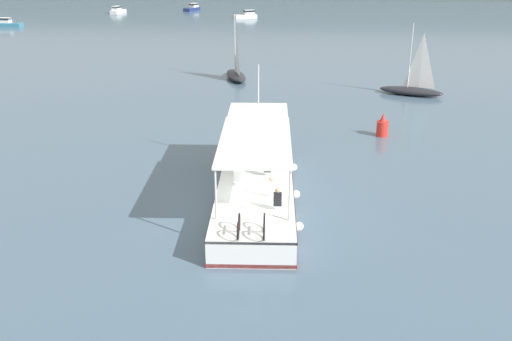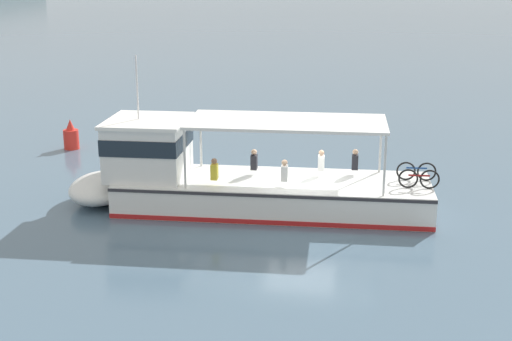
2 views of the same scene
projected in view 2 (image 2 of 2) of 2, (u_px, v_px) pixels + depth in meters
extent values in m
plane|color=slate|center=(301.00, 212.00, 24.50)|extent=(400.00, 400.00, 0.00)
cube|color=white|center=(273.00, 194.00, 24.62)|extent=(3.83, 10.97, 1.10)
ellipsoid|color=white|center=(101.00, 188.00, 25.33)|extent=(3.07, 2.37, 1.01)
cube|color=red|center=(273.00, 207.00, 24.74)|extent=(3.87, 10.97, 0.16)
cube|color=#2D2D33|center=(273.00, 182.00, 24.49)|extent=(3.89, 10.97, 0.10)
cube|color=white|center=(148.00, 149.00, 24.70)|extent=(2.87, 2.76, 1.90)
cube|color=#19232D|center=(148.00, 140.00, 24.61)|extent=(2.94, 2.80, 0.56)
cube|color=white|center=(147.00, 121.00, 24.42)|extent=(3.04, 2.93, 0.12)
cube|color=white|center=(287.00, 122.00, 23.84)|extent=(3.33, 6.86, 0.10)
cylinder|color=silver|center=(185.00, 159.00, 23.21)|extent=(0.08, 0.08, 2.00)
cylinder|color=silver|center=(201.00, 140.00, 25.80)|extent=(0.08, 0.08, 2.00)
cylinder|color=silver|center=(385.00, 166.00, 22.46)|extent=(0.08, 0.08, 2.00)
cylinder|color=silver|center=(381.00, 145.00, 25.05)|extent=(0.08, 0.08, 2.00)
cylinder|color=silver|center=(137.00, 87.00, 24.13)|extent=(0.06, 0.06, 2.20)
sphere|color=white|center=(188.00, 178.00, 26.72)|extent=(0.36, 0.36, 0.36)
sphere|color=white|center=(275.00, 181.00, 26.34)|extent=(0.36, 0.36, 0.36)
sphere|color=white|center=(359.00, 184.00, 25.99)|extent=(0.36, 0.36, 0.36)
torus|color=black|center=(408.00, 179.00, 23.42)|extent=(0.10, 0.66, 0.66)
torus|color=black|center=(430.00, 179.00, 23.34)|extent=(0.10, 0.66, 0.66)
cylinder|color=maroon|center=(419.00, 176.00, 23.35)|extent=(0.10, 0.70, 0.06)
torus|color=black|center=(406.00, 171.00, 24.28)|extent=(0.10, 0.66, 0.66)
torus|color=black|center=(427.00, 172.00, 24.20)|extent=(0.10, 0.66, 0.66)
cylinder|color=#1E478C|center=(417.00, 168.00, 24.20)|extent=(0.10, 0.70, 0.06)
cube|color=black|center=(355.00, 162.00, 24.90)|extent=(0.33, 0.24, 0.52)
sphere|color=tan|center=(355.00, 152.00, 24.80)|extent=(0.20, 0.20, 0.20)
cube|color=white|center=(321.00, 163.00, 24.80)|extent=(0.33, 0.24, 0.52)
sphere|color=tan|center=(321.00, 153.00, 24.69)|extent=(0.20, 0.20, 0.20)
cube|color=white|center=(284.00, 173.00, 23.57)|extent=(0.33, 0.24, 0.52)
sphere|color=tan|center=(285.00, 163.00, 23.47)|extent=(0.20, 0.20, 0.20)
cube|color=black|center=(254.00, 162.00, 24.89)|extent=(0.33, 0.24, 0.52)
sphere|color=tan|center=(254.00, 152.00, 24.79)|extent=(0.20, 0.20, 0.20)
cube|color=yellow|center=(214.00, 172.00, 23.74)|extent=(0.33, 0.24, 0.52)
sphere|color=#9E7051|center=(214.00, 161.00, 23.63)|extent=(0.20, 0.20, 0.20)
cylinder|color=red|center=(71.00, 139.00, 32.78)|extent=(0.70, 0.70, 0.90)
cone|color=red|center=(70.00, 125.00, 32.58)|extent=(0.42, 0.42, 0.50)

